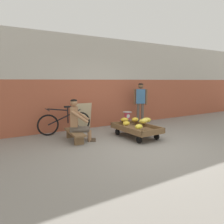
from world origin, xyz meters
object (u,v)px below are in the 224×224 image
object	(u,v)px
low_bench	(75,134)
weighing_scale	(127,116)
bicycle_near_left	(65,122)
vendor_seated	(78,120)
plastic_crate	(127,125)
customer_adult	(141,99)
banana_cart	(136,129)
sign_board	(81,116)

from	to	relation	value
low_bench	weighing_scale	size ratio (longest dim) A/B	3.74
weighing_scale	bicycle_near_left	bearing A→B (deg)	166.21
bicycle_near_left	low_bench	bearing A→B (deg)	-92.89
low_bench	vendor_seated	xyz separation A→B (m)	(0.08, -0.04, 0.37)
low_bench	plastic_crate	bearing A→B (deg)	12.08
customer_adult	banana_cart	bearing A→B (deg)	-132.25
vendor_seated	weighing_scale	size ratio (longest dim) A/B	3.80
banana_cart	customer_adult	size ratio (longest dim) A/B	0.95
banana_cart	customer_adult	bearing A→B (deg)	47.75
banana_cart	low_bench	world-z (taller)	banana_cart
banana_cart	weighing_scale	xyz separation A→B (m)	(0.39, 1.00, 0.21)
low_bench	sign_board	bearing A→B (deg)	59.35
banana_cart	customer_adult	distance (m)	1.91
plastic_crate	banana_cart	bearing A→B (deg)	-111.23
weighing_scale	bicycle_near_left	world-z (taller)	bicycle_near_left
low_bench	customer_adult	size ratio (longest dim) A/B	0.73
bicycle_near_left	plastic_crate	bearing A→B (deg)	-13.76
banana_cart	bicycle_near_left	distance (m)	2.20
vendor_seated	customer_adult	bearing A→B (deg)	15.88
vendor_seated	plastic_crate	world-z (taller)	vendor_seated
weighing_scale	customer_adult	size ratio (longest dim) A/B	0.20
banana_cart	bicycle_near_left	size ratio (longest dim) A/B	0.88
sign_board	weighing_scale	bearing A→B (deg)	-29.75
weighing_scale	sign_board	distance (m)	1.54
plastic_crate	customer_adult	bearing A→B (deg)	21.17
weighing_scale	sign_board	xyz separation A→B (m)	(-1.34, 0.76, -0.01)
weighing_scale	bicycle_near_left	distance (m)	2.07
plastic_crate	sign_board	world-z (taller)	sign_board
low_bench	sign_board	size ratio (longest dim) A/B	1.26
vendor_seated	weighing_scale	bearing A→B (deg)	13.62
low_bench	vendor_seated	size ratio (longest dim) A/B	0.98
banana_cart	plastic_crate	world-z (taller)	banana_cart
banana_cart	low_bench	bearing A→B (deg)	161.35
bicycle_near_left	vendor_seated	bearing A→B (deg)	-88.15
banana_cart	sign_board	distance (m)	2.01
sign_board	customer_adult	xyz separation A→B (m)	(2.14, -0.45, 0.51)
plastic_crate	vendor_seated	bearing A→B (deg)	-166.35
sign_board	vendor_seated	bearing A→B (deg)	-117.05
banana_cart	weighing_scale	size ratio (longest dim) A/B	4.86
banana_cart	customer_adult	world-z (taller)	customer_adult
sign_board	customer_adult	bearing A→B (deg)	-11.96
bicycle_near_left	weighing_scale	bearing A→B (deg)	-13.79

